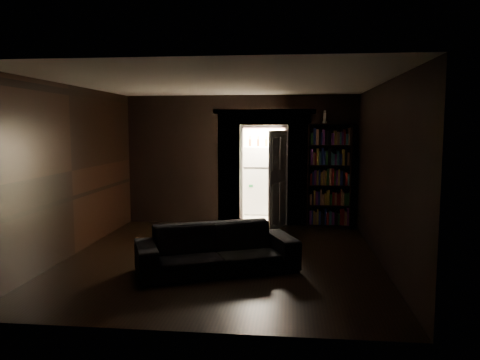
{
  "coord_description": "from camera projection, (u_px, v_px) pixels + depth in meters",
  "views": [
    {
      "loc": [
        1.09,
        -7.31,
        2.11
      ],
      "look_at": [
        0.19,
        0.9,
        1.18
      ],
      "focal_mm": 35.0,
      "sensor_mm": 36.0,
      "label": 1
    }
  ],
  "objects": [
    {
      "name": "ground",
      "position": [
        222.0,
        258.0,
        7.57
      ],
      "size": [
        5.5,
        5.5,
        0.0
      ],
      "primitive_type": "plane",
      "color": "black",
      "rests_on": "ground"
    },
    {
      "name": "room_walls",
      "position": [
        230.0,
        151.0,
        8.44
      ],
      "size": [
        5.02,
        5.61,
        2.84
      ],
      "color": "black",
      "rests_on": "ground"
    },
    {
      "name": "kitchen_alcove",
      "position": [
        266.0,
        165.0,
        11.21
      ],
      "size": [
        2.2,
        1.8,
        2.6
      ],
      "color": "#B0AC9A",
      "rests_on": "ground"
    },
    {
      "name": "sofa",
      "position": [
        217.0,
        241.0,
        6.86
      ],
      "size": [
        2.53,
        1.83,
        0.89
      ],
      "primitive_type": "imported",
      "rotation": [
        0.0,
        0.0,
        0.4
      ],
      "color": "black",
      "rests_on": "ground"
    },
    {
      "name": "refrigerator",
      "position": [
        259.0,
        180.0,
        11.51
      ],
      "size": [
        0.94,
        0.9,
        1.65
      ],
      "primitive_type": "cube",
      "rotation": [
        0.0,
        0.0,
        0.37
      ],
      "color": "white",
      "rests_on": "ground"
    },
    {
      "name": "figurine",
      "position": [
        325.0,
        117.0,
        9.75
      ],
      "size": [
        0.09,
        0.09,
        0.27
      ],
      "primitive_type": "cube",
      "rotation": [
        0.0,
        0.0,
        -0.04
      ],
      "color": "silver",
      "rests_on": "bookshelf"
    },
    {
      "name": "door",
      "position": [
        278.0,
        180.0,
        9.68
      ],
      "size": [
        0.36,
        0.81,
        2.05
      ],
      "primitive_type": "cube",
      "rotation": [
        0.0,
        0.0,
        1.2
      ],
      "color": "white",
      "rests_on": "ground"
    },
    {
      "name": "bookshelf",
      "position": [
        329.0,
        176.0,
        9.8
      ],
      "size": [
        0.95,
        0.57,
        2.2
      ],
      "primitive_type": "cube",
      "rotation": [
        0.0,
        0.0,
        0.3
      ],
      "color": "black",
      "rests_on": "ground"
    },
    {
      "name": "bottles",
      "position": [
        258.0,
        141.0,
        11.43
      ],
      "size": [
        0.61,
        0.28,
        0.25
      ],
      "primitive_type": "cube",
      "rotation": [
        0.0,
        0.0,
        0.35
      ],
      "color": "black",
      "rests_on": "refrigerator"
    }
  ]
}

